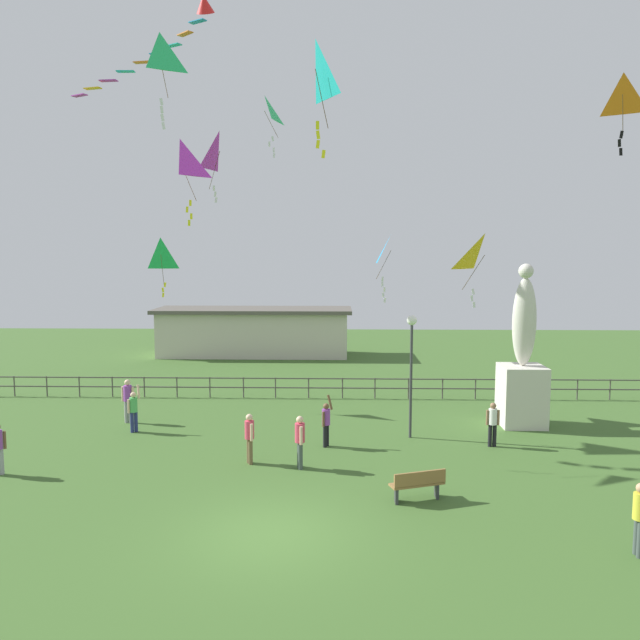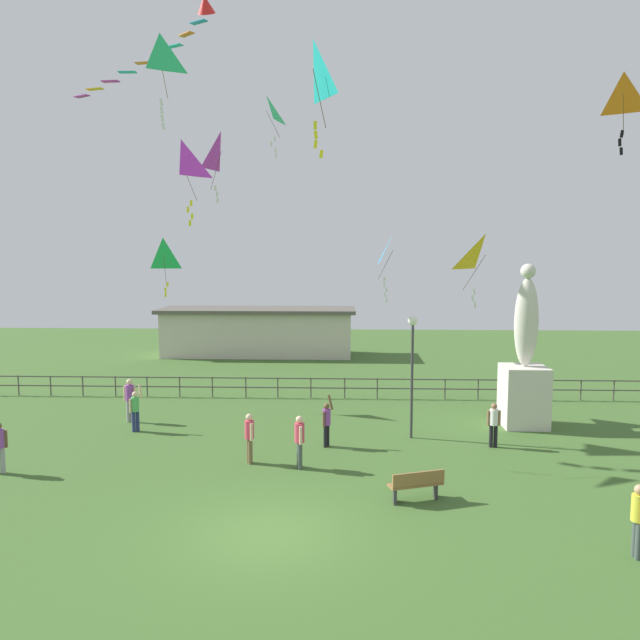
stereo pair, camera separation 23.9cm
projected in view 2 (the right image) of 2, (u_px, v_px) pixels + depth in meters
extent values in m
plane|color=#3D6028|center=(269.00, 534.00, 14.80)|extent=(80.00, 80.00, 0.00)
cube|color=beige|center=(524.00, 396.00, 23.97)|extent=(1.64, 1.64, 2.33)
ellipsoid|color=beige|center=(526.00, 322.00, 23.66)|extent=(0.90, 0.76, 3.38)
sphere|color=beige|center=(528.00, 271.00, 23.45)|extent=(0.56, 0.56, 0.56)
cylinder|color=#38383D|center=(412.00, 382.00, 22.31)|extent=(0.10, 0.10, 4.12)
sphere|color=white|center=(413.00, 320.00, 22.07)|extent=(0.36, 0.36, 0.36)
cube|color=olive|center=(416.00, 484.00, 16.78)|extent=(1.55, 0.87, 0.06)
cube|color=olive|center=(419.00, 479.00, 16.59)|extent=(1.44, 0.55, 0.36)
cube|color=#333338|center=(395.00, 495.00, 16.63)|extent=(0.08, 0.36, 0.45)
cube|color=#333338|center=(435.00, 490.00, 16.98)|extent=(0.08, 0.36, 0.45)
cylinder|color=#3F4C47|center=(300.00, 456.00, 19.19)|extent=(0.14, 0.14, 0.84)
cylinder|color=#3F4C47|center=(299.00, 454.00, 19.35)|extent=(0.14, 0.14, 0.84)
cylinder|color=#D83F59|center=(299.00, 433.00, 19.19)|extent=(0.31, 0.31, 0.60)
sphere|color=beige|center=(299.00, 420.00, 19.15)|extent=(0.23, 0.23, 0.23)
cylinder|color=beige|center=(301.00, 436.00, 19.00)|extent=(0.09, 0.09, 0.56)
cylinder|color=beige|center=(298.00, 432.00, 19.40)|extent=(0.09, 0.09, 0.56)
cylinder|color=navy|center=(138.00, 421.00, 23.33)|extent=(0.13, 0.13, 0.77)
cylinder|color=navy|center=(134.00, 422.00, 23.24)|extent=(0.13, 0.13, 0.77)
cylinder|color=#4CB259|center=(135.00, 404.00, 23.21)|extent=(0.28, 0.28, 0.54)
sphere|color=beige|center=(135.00, 394.00, 23.17)|extent=(0.21, 0.21, 0.21)
cylinder|color=beige|center=(140.00, 391.00, 23.24)|extent=(0.17, 0.18, 0.52)
cylinder|color=beige|center=(130.00, 406.00, 23.10)|extent=(0.08, 0.08, 0.51)
cylinder|color=#3F4C47|center=(635.00, 538.00, 13.70)|extent=(0.14, 0.14, 0.84)
cylinder|color=#3F4C47|center=(639.00, 541.00, 13.54)|extent=(0.14, 0.14, 0.84)
cylinder|color=gold|center=(639.00, 508.00, 13.54)|extent=(0.31, 0.31, 0.59)
sphere|color=tan|center=(640.00, 490.00, 13.50)|extent=(0.22, 0.22, 0.22)
cylinder|color=tan|center=(634.00, 506.00, 13.75)|extent=(0.09, 0.09, 0.56)
cylinder|color=#99999E|center=(3.00, 460.00, 18.87)|extent=(0.14, 0.14, 0.80)
cylinder|color=brown|center=(6.00, 439.00, 18.86)|extent=(0.09, 0.09, 0.54)
cylinder|color=brown|center=(250.00, 451.00, 19.69)|extent=(0.14, 0.14, 0.81)
cylinder|color=brown|center=(249.00, 450.00, 19.83)|extent=(0.14, 0.14, 0.81)
cylinder|color=#D83F59|center=(249.00, 429.00, 19.68)|extent=(0.30, 0.30, 0.57)
sphere|color=beige|center=(249.00, 417.00, 19.64)|extent=(0.22, 0.22, 0.22)
cylinder|color=beige|center=(251.00, 432.00, 19.51)|extent=(0.09, 0.09, 0.54)
cylinder|color=beige|center=(247.00, 429.00, 19.87)|extent=(0.09, 0.09, 0.54)
cylinder|color=black|center=(328.00, 435.00, 21.52)|extent=(0.13, 0.13, 0.77)
cylinder|color=black|center=(325.00, 436.00, 21.39)|extent=(0.13, 0.13, 0.77)
cylinder|color=purple|center=(326.00, 417.00, 21.39)|extent=(0.28, 0.28, 0.54)
sphere|color=brown|center=(327.00, 406.00, 21.35)|extent=(0.21, 0.21, 0.21)
cylinder|color=brown|center=(330.00, 402.00, 21.47)|extent=(0.24, 0.18, 0.52)
cylinder|color=brown|center=(324.00, 419.00, 21.23)|extent=(0.08, 0.08, 0.52)
cylinder|color=#99999E|center=(132.00, 411.00, 24.55)|extent=(0.15, 0.15, 0.87)
cylinder|color=#99999E|center=(128.00, 411.00, 24.58)|extent=(0.15, 0.15, 0.87)
cylinder|color=purple|center=(130.00, 393.00, 24.49)|extent=(0.32, 0.32, 0.62)
sphere|color=beige|center=(129.00, 382.00, 24.44)|extent=(0.23, 0.23, 0.23)
cylinder|color=beige|center=(135.00, 394.00, 24.45)|extent=(0.10, 0.10, 0.58)
cylinder|color=beige|center=(125.00, 393.00, 24.53)|extent=(0.10, 0.10, 0.58)
cylinder|color=black|center=(496.00, 436.00, 21.40)|extent=(0.13, 0.13, 0.78)
cylinder|color=black|center=(491.00, 436.00, 21.40)|extent=(0.13, 0.13, 0.78)
cylinder|color=white|center=(494.00, 417.00, 21.33)|extent=(0.29, 0.29, 0.55)
sphere|color=#8C6647|center=(494.00, 406.00, 21.29)|extent=(0.21, 0.21, 0.21)
cylinder|color=#8C6647|center=(499.00, 418.00, 21.33)|extent=(0.09, 0.09, 0.52)
cylinder|color=#8C6647|center=(488.00, 418.00, 21.34)|extent=(0.09, 0.09, 0.52)
pyramid|color=#1EB759|center=(266.00, 111.00, 25.50)|extent=(0.87, 1.14, 1.12)
cylinder|color=#4C381E|center=(273.00, 125.00, 25.46)|extent=(0.59, 0.19, 1.12)
cube|color=white|center=(275.00, 139.00, 25.55)|extent=(0.10, 0.01, 0.21)
cube|color=white|center=(271.00, 144.00, 25.51)|extent=(0.08, 0.03, 0.20)
cube|color=white|center=(276.00, 150.00, 25.61)|extent=(0.09, 0.05, 0.20)
cube|color=white|center=(276.00, 156.00, 25.64)|extent=(0.10, 0.05, 0.20)
pyramid|color=#1EB759|center=(163.00, 254.00, 26.57)|extent=(1.01, 0.61, 1.34)
cylinder|color=#4C381E|center=(165.00, 270.00, 26.90)|extent=(0.06, 0.54, 1.34)
cube|color=yellow|center=(168.00, 285.00, 27.01)|extent=(0.11, 0.02, 0.21)
cube|color=yellow|center=(165.00, 290.00, 26.99)|extent=(0.10, 0.04, 0.21)
cube|color=yellow|center=(166.00, 295.00, 27.02)|extent=(0.09, 0.04, 0.20)
pyramid|color=#19B2B2|center=(313.00, 69.00, 14.64)|extent=(0.75, 0.95, 1.33)
cylinder|color=#4C381E|center=(319.00, 99.00, 14.79)|extent=(0.32, 0.19, 1.33)
cube|color=yellow|center=(315.00, 125.00, 14.81)|extent=(0.08, 0.04, 0.20)
cube|color=yellow|center=(316.00, 135.00, 14.84)|extent=(0.11, 0.03, 0.21)
cube|color=yellow|center=(316.00, 144.00, 14.87)|extent=(0.10, 0.03, 0.21)
cube|color=yellow|center=(321.00, 154.00, 14.95)|extent=(0.11, 0.04, 0.21)
pyramid|color=#198CD1|center=(393.00, 250.00, 25.76)|extent=(0.65, 1.18, 1.20)
cylinder|color=#4C381E|center=(386.00, 265.00, 25.85)|extent=(0.61, 0.04, 1.20)
cube|color=white|center=(384.00, 279.00, 25.89)|extent=(0.10, 0.01, 0.21)
cube|color=white|center=(384.00, 285.00, 25.91)|extent=(0.09, 0.05, 0.20)
cube|color=white|center=(386.00, 290.00, 25.98)|extent=(0.08, 0.02, 0.20)
cube|color=white|center=(385.00, 295.00, 25.98)|extent=(0.10, 0.04, 0.20)
cube|color=white|center=(387.00, 300.00, 26.04)|extent=(0.11, 0.03, 0.21)
pyramid|color=#1EB759|center=(160.00, 59.00, 17.98)|extent=(1.11, 1.09, 1.27)
cylinder|color=#4C381E|center=(164.00, 78.00, 17.71)|extent=(0.40, 0.69, 1.27)
cube|color=white|center=(161.00, 102.00, 17.75)|extent=(0.12, 0.02, 0.21)
cube|color=white|center=(162.00, 110.00, 17.77)|extent=(0.10, 0.03, 0.21)
cube|color=white|center=(162.00, 118.00, 17.80)|extent=(0.11, 0.03, 0.21)
cube|color=white|center=(163.00, 126.00, 17.83)|extent=(0.12, 0.03, 0.21)
pyramid|color=#B22DB2|center=(221.00, 151.00, 23.35)|extent=(0.78, 1.11, 1.40)
cylinder|color=#4C381E|center=(216.00, 170.00, 23.51)|extent=(0.48, 0.16, 1.40)
cube|color=white|center=(215.00, 188.00, 23.57)|extent=(0.08, 0.03, 0.20)
cube|color=white|center=(217.00, 194.00, 23.61)|extent=(0.11, 0.03, 0.21)
cube|color=white|center=(218.00, 200.00, 23.64)|extent=(0.12, 0.02, 0.21)
pyramid|color=orange|center=(623.00, 93.00, 15.91)|extent=(1.01, 0.91, 0.95)
cylinder|color=#4C381E|center=(623.00, 114.00, 16.19)|extent=(0.29, 0.51, 0.95)
cube|color=black|center=(622.00, 134.00, 16.24)|extent=(0.11, 0.02, 0.21)
cube|color=black|center=(620.00, 142.00, 16.24)|extent=(0.11, 0.05, 0.21)
cube|color=black|center=(621.00, 151.00, 16.29)|extent=(0.09, 0.03, 0.20)
pyramid|color=yellow|center=(486.00, 255.00, 20.28)|extent=(1.35, 1.42, 1.18)
cylinder|color=#4C381E|center=(474.00, 273.00, 20.59)|extent=(0.63, 0.50, 1.18)
cube|color=white|center=(474.00, 292.00, 20.66)|extent=(0.12, 0.05, 0.21)
cube|color=white|center=(473.00, 298.00, 20.67)|extent=(0.10, 0.03, 0.21)
cube|color=white|center=(475.00, 305.00, 20.73)|extent=(0.09, 0.03, 0.20)
pyramid|color=#B22DB2|center=(181.00, 163.00, 20.94)|extent=(1.27, 1.28, 1.32)
cylinder|color=#4C381E|center=(189.00, 182.00, 20.71)|extent=(0.66, 0.59, 1.32)
cube|color=yellow|center=(191.00, 203.00, 20.81)|extent=(0.08, 0.02, 0.20)
cube|color=yellow|center=(188.00, 210.00, 20.79)|extent=(0.09, 0.03, 0.20)
cube|color=yellow|center=(192.00, 216.00, 20.87)|extent=(0.08, 0.02, 0.20)
cube|color=yellow|center=(190.00, 223.00, 20.86)|extent=(0.09, 0.04, 0.20)
cone|color=red|center=(205.00, 4.00, 20.49)|extent=(0.66, 0.83, 0.77)
cube|color=#198CD1|center=(199.00, 22.00, 20.71)|extent=(0.67, 0.53, 0.03)
cube|color=orange|center=(186.00, 34.00, 21.13)|extent=(0.63, 0.60, 0.03)
cube|color=#19B2B2|center=(174.00, 46.00, 21.54)|extent=(0.67, 0.52, 0.03)
cube|color=#198CD1|center=(160.00, 54.00, 21.83)|extent=(0.68, 0.42, 0.03)
cube|color=orange|center=(144.00, 63.00, 22.03)|extent=(0.67, 0.34, 0.03)
cube|color=#19B2B2|center=(127.00, 72.00, 22.13)|extent=(0.64, 0.24, 0.03)
cube|color=#B22DB2|center=(110.00, 81.00, 22.22)|extent=(0.65, 0.30, 0.03)
cube|color=yellow|center=(95.00, 89.00, 22.38)|extent=(0.68, 0.40, 0.03)
cube|color=#B22DB2|center=(82.00, 96.00, 22.66)|extent=(0.67, 0.52, 0.03)
cylinder|color=#4C4742|center=(18.00, 385.00, 29.17)|extent=(0.06, 0.06, 0.95)
cylinder|color=#4C4742|center=(51.00, 386.00, 29.11)|extent=(0.06, 0.06, 0.95)
cylinder|color=#4C4742|center=(83.00, 386.00, 29.06)|extent=(0.06, 0.06, 0.95)
cylinder|color=#4C4742|center=(115.00, 386.00, 29.00)|extent=(0.06, 0.06, 0.95)
cylinder|color=#4C4742|center=(147.00, 386.00, 28.94)|extent=(0.06, 0.06, 0.95)
cylinder|color=#4C4742|center=(180.00, 387.00, 28.88)|extent=(0.06, 0.06, 0.95)
cylinder|color=#4C4742|center=(212.00, 387.00, 28.83)|extent=(0.06, 0.06, 0.95)
cylinder|color=#4C4742|center=(246.00, 387.00, 28.77)|extent=(0.06, 0.06, 0.95)
cylinder|color=#4C4742|center=(278.00, 388.00, 28.71)|extent=(0.06, 0.06, 0.95)
cylinder|color=#4C4742|center=(311.00, 388.00, 28.65)|extent=(0.06, 0.06, 0.95)
cylinder|color=#4C4742|center=(345.00, 388.00, 28.59)|extent=(0.06, 0.06, 0.95)
cylinder|color=#4C4742|center=(377.00, 388.00, 28.54)|extent=(0.06, 0.06, 0.95)
cylinder|color=#4C4742|center=(411.00, 389.00, 28.48)|extent=(0.06, 0.06, 0.95)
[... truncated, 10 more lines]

